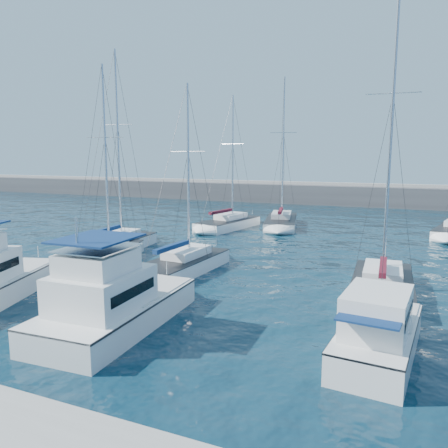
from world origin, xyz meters
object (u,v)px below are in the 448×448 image
at_px(sailboat_mid_b, 105,256).
at_px(sailboat_mid_d, 382,286).
at_px(sailboat_back_b, 281,222).
at_px(sailboat_mid_a, 116,244).
at_px(motor_yacht_stbd_inner, 112,304).
at_px(motor_yacht_stbd_outer, 378,334).
at_px(sailboat_back_a, 228,224).
at_px(sailboat_mid_c, 183,265).

height_order(sailboat_mid_b, sailboat_mid_d, sailboat_mid_d).
bearing_deg(sailboat_back_b, sailboat_mid_a, -130.11).
bearing_deg(sailboat_mid_b, motor_yacht_stbd_inner, -65.40).
bearing_deg(sailboat_mid_b, sailboat_back_b, 55.84).
bearing_deg(sailboat_mid_a, sailboat_mid_d, -14.00).
distance_m(sailboat_mid_a, sailboat_mid_d, 20.85).
height_order(motor_yacht_stbd_inner, motor_yacht_stbd_outer, motor_yacht_stbd_inner).
relative_size(sailboat_mid_b, sailboat_back_a, 1.01).
distance_m(motor_yacht_stbd_inner, sailboat_back_b, 30.49).
relative_size(motor_yacht_stbd_outer, sailboat_back_a, 0.48).
height_order(sailboat_mid_b, sailboat_back_b, sailboat_back_b).
distance_m(motor_yacht_stbd_inner, sailboat_mid_d, 14.51).
height_order(motor_yacht_stbd_inner, sailboat_mid_b, sailboat_mid_b).
distance_m(sailboat_back_a, sailboat_back_b, 5.86).
bearing_deg(sailboat_mid_c, motor_yacht_stbd_inner, -76.20).
height_order(motor_yacht_stbd_inner, sailboat_mid_c, sailboat_mid_c).
height_order(motor_yacht_stbd_inner, sailboat_mid_d, sailboat_mid_d).
distance_m(sailboat_mid_b, sailboat_back_b, 21.95).
distance_m(sailboat_mid_c, sailboat_back_a, 17.95).
distance_m(motor_yacht_stbd_inner, motor_yacht_stbd_outer, 11.18).
xyz_separation_m(motor_yacht_stbd_inner, sailboat_mid_a, (-9.79, 13.33, -0.60)).
bearing_deg(sailboat_mid_a, sailboat_back_a, 69.68).
relative_size(sailboat_mid_b, sailboat_mid_c, 1.14).
bearing_deg(motor_yacht_stbd_inner, sailboat_mid_c, 97.40).
relative_size(sailboat_mid_b, sailboat_mid_d, 0.81).
bearing_deg(motor_yacht_stbd_inner, sailboat_mid_a, 123.87).
distance_m(motor_yacht_stbd_outer, sailboat_back_a, 30.61).
distance_m(motor_yacht_stbd_inner, sailboat_mid_b, 12.65).
bearing_deg(sailboat_mid_b, sailboat_mid_c, -15.05).
relative_size(sailboat_mid_c, sailboat_back_a, 0.89).
bearing_deg(motor_yacht_stbd_outer, sailboat_mid_d, 97.25).
height_order(sailboat_mid_b, sailboat_mid_c, sailboat_mid_b).
bearing_deg(sailboat_back_a, sailboat_mid_b, -86.44).
xyz_separation_m(sailboat_mid_c, sailboat_back_a, (-4.06, 17.48, 0.01)).
height_order(sailboat_back_a, sailboat_back_b, sailboat_back_b).
bearing_deg(sailboat_mid_c, motor_yacht_stbd_outer, -28.47).
height_order(sailboat_mid_a, sailboat_back_a, sailboat_mid_a).
distance_m(sailboat_mid_b, sailboat_mid_c, 6.38).
distance_m(sailboat_mid_a, sailboat_mid_c, 8.87).
xyz_separation_m(sailboat_mid_c, sailboat_back_b, (0.81, 20.74, 0.03)).
distance_m(sailboat_mid_a, sailboat_back_a, 14.46).
distance_m(motor_yacht_stbd_inner, sailboat_mid_a, 16.55).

